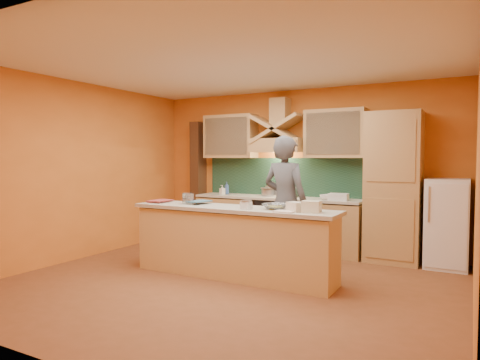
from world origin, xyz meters
The scene contains 36 objects.
floor centered at (0.00, 0.00, 0.00)m, with size 5.50×5.00×0.01m, color brown.
ceiling centered at (0.00, 0.00, 2.80)m, with size 5.50×5.00×0.01m, color white.
wall_back centered at (0.00, 2.50, 1.40)m, with size 5.50×0.02×2.80m, color orange.
wall_front centered at (0.00, -2.50, 1.40)m, with size 5.50×0.02×2.80m, color orange.
wall_left centered at (-2.75, 0.00, 1.40)m, with size 0.02×5.00×2.80m, color orange.
wall_right centered at (2.75, 0.00, 1.40)m, with size 0.02×5.00×2.80m, color orange.
base_cabinet_left centered at (-1.25, 2.20, 0.43)m, with size 1.10×0.60×0.86m, color tan.
base_cabinet_right centered at (0.65, 2.20, 0.43)m, with size 1.10×0.60×0.86m, color tan.
counter_top centered at (-0.30, 2.20, 0.90)m, with size 3.00×0.62×0.04m, color beige.
stove centered at (-0.30, 2.20, 0.45)m, with size 0.60×0.58×0.90m, color black.
backsplash centered at (-0.30, 2.48, 1.25)m, with size 3.00×0.03×0.70m, color #193828.
range_hood centered at (-0.30, 2.25, 1.82)m, with size 0.92×0.50×0.24m, color tan.
hood_chimney centered at (-0.30, 2.35, 2.40)m, with size 0.30×0.30×0.50m, color tan.
upper_cabinet_left centered at (-1.30, 2.33, 2.00)m, with size 1.00×0.35×0.80m, color tan.
upper_cabinet_right centered at (0.70, 2.33, 2.00)m, with size 1.00×0.35×0.80m, color tan.
pantry_column centered at (1.65, 2.20, 1.15)m, with size 0.80×0.60×2.30m, color tan.
fridge centered at (2.40, 2.20, 0.65)m, with size 0.58×0.60×1.30m, color white.
trim_column_left centered at (-2.05, 2.35, 1.15)m, with size 0.20×0.30×2.30m, color #472816.
island_body centered at (-0.10, 0.30, 0.44)m, with size 2.80×0.55×0.88m, color #E1B873.
island_top centered at (-0.10, 0.30, 0.92)m, with size 2.90×0.62×0.05m, color beige.
person centered at (0.36, 1.01, 0.96)m, with size 0.70×0.46×1.92m, color #4C4C51.
pot_large centered at (-0.49, 2.24, 0.97)m, with size 0.22×0.22×0.14m, color #ADADB4.
pot_small centered at (-0.07, 2.25, 0.98)m, with size 0.22×0.22×0.15m, color silver.
soap_bottle_a centered at (-1.33, 2.07, 1.01)m, with size 0.08×0.08×0.18m, color silver.
soap_bottle_b centered at (-1.32, 2.22, 1.04)m, with size 0.09×0.09×0.23m, color #345491.
bowl_back centered at (0.65, 2.10, 0.96)m, with size 0.26×0.26×0.08m, color white.
dish_rack centered at (0.83, 2.11, 0.97)m, with size 0.30×0.24×0.11m, color silver.
book_lower centered at (-1.48, 0.32, 0.96)m, with size 0.26×0.35×0.03m, color #A93E3C.
book_upper centered at (-0.82, 0.42, 0.98)m, with size 0.23×0.32×0.02m, color teal.
jar_large centered at (-0.87, 0.34, 1.02)m, with size 0.15×0.15×0.15m, color silver.
jar_small centered at (-0.81, 0.31, 1.02)m, with size 0.11×0.11×0.15m, color white.
kitchen_scale centered at (0.17, 0.16, 0.99)m, with size 0.12×0.12×0.10m, color white.
mixing_bowl centered at (0.50, 0.33, 0.98)m, with size 0.31×0.31×0.08m, color white.
cloth centered at (0.72, 0.13, 0.95)m, with size 0.24×0.18×0.02m, color beige.
grocery_bag_a centered at (1.01, 0.25, 1.01)m, with size 0.21×0.17×0.14m, color beige.
grocery_bag_b centered at (0.81, 0.24, 1.00)m, with size 0.19×0.15×0.12m, color beige.
Camera 1 is at (2.71, -4.65, 1.61)m, focal length 32.00 mm.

